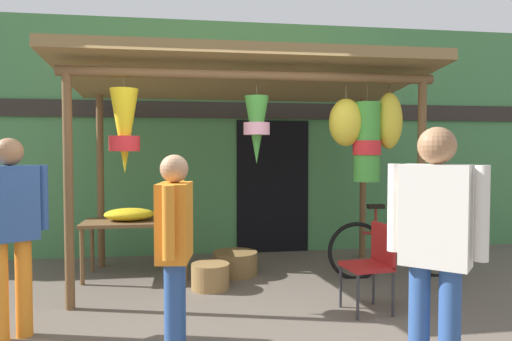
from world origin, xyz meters
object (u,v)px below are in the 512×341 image
folding_chair (374,259)px  shopper_by_bananas (10,221)px  flower_heap_on_table (130,214)px  display_table (137,227)px  customer_foreground (175,241)px  parked_bicycle (398,249)px  vendor_in_orange (435,239)px  wicker_basket_by_table (235,263)px  wicker_basket_spare (210,276)px

folding_chair → shopper_by_bananas: (-3.18, -0.20, 0.47)m
flower_heap_on_table → folding_chair: (2.45, -1.61, -0.26)m
display_table → customer_foreground: size_ratio=0.85×
parked_bicycle → shopper_by_bananas: (-3.95, -1.30, 0.62)m
flower_heap_on_table → folding_chair: 2.95m
flower_heap_on_table → parked_bicycle: 3.29m
display_table → vendor_in_orange: size_ratio=0.76×
folding_chair → vendor_in_orange: (-0.26, -1.55, 0.50)m
vendor_in_orange → shopper_by_bananas: (-2.93, 1.36, -0.03)m
wicker_basket_by_table → vendor_in_orange: bearing=-73.4°
display_table → flower_heap_on_table: (-0.08, 0.00, 0.15)m
display_table → vendor_in_orange: bearing=-56.2°
customer_foreground → shopper_by_bananas: bearing=156.1°
folding_chair → wicker_basket_by_table: folding_chair is taller
parked_bicycle → flower_heap_on_table: bearing=171.0°
display_table → flower_heap_on_table: size_ratio=2.13×
folding_chair → vendor_in_orange: vendor_in_orange is taller
display_table → shopper_by_bananas: size_ratio=0.78×
display_table → customer_foreground: 2.46m
shopper_by_bananas → parked_bicycle: bearing=18.1°
folding_chair → shopper_by_bananas: bearing=-176.5°
flower_heap_on_table → shopper_by_bananas: (-0.73, -1.81, 0.20)m
wicker_basket_spare → display_table: bearing=142.8°
parked_bicycle → display_table: bearing=170.8°
shopper_by_bananas → vendor_in_orange: bearing=-24.9°
wicker_basket_by_table → customer_foreground: customer_foreground is taller
customer_foreground → shopper_by_bananas: 1.45m
wicker_basket_spare → vendor_in_orange: 2.93m
vendor_in_orange → shopper_by_bananas: vendor_in_orange is taller
vendor_in_orange → parked_bicycle: bearing=68.8°
flower_heap_on_table → customer_foreground: bearing=-76.0°
folding_chair → wicker_basket_by_table: (-1.18, 1.52, -0.36)m
wicker_basket_by_table → wicker_basket_spare: size_ratio=1.30×
flower_heap_on_table → wicker_basket_spare: flower_heap_on_table is taller
flower_heap_on_table → display_table: bearing=-3.0°
vendor_in_orange → customer_foreground: size_ratio=1.11×
vendor_in_orange → customer_foreground: vendor_in_orange is taller
parked_bicycle → customer_foreground: (-2.63, -1.88, 0.54)m
vendor_in_orange → customer_foreground: 1.78m
wicker_basket_spare → shopper_by_bananas: (-1.67, -1.15, 0.83)m
vendor_in_orange → wicker_basket_by_table: bearing=106.6°
wicker_basket_by_table → parked_bicycle: (1.95, -0.42, 0.21)m
flower_heap_on_table → vendor_in_orange: bearing=-55.3°
wicker_basket_by_table → shopper_by_bananas: bearing=-139.4°
folding_chair → customer_foreground: customer_foreground is taller
wicker_basket_spare → shopper_by_bananas: shopper_by_bananas is taller
wicker_basket_spare → shopper_by_bananas: bearing=-145.5°
display_table → folding_chair: folding_chair is taller
customer_foreground → display_table: bearing=102.2°
shopper_by_bananas → wicker_basket_spare: bearing=34.5°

